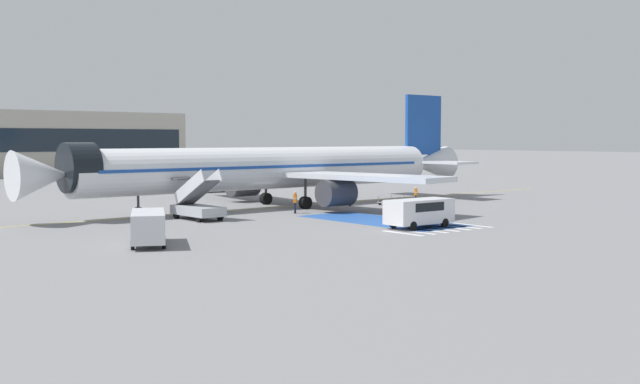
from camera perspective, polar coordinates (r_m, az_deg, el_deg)
ground_plane at (r=65.97m, az=-4.47°, el=-1.34°), size 600.00×600.00×0.00m
apron_leadline_yellow at (r=67.73m, az=-3.84°, el=-1.20°), size 80.88×0.38×0.01m
apron_stand_patch_blue at (r=57.00m, az=4.63°, el=-2.19°), size 5.59×13.60×0.01m
apron_walkway_bar_0 at (r=49.63m, az=6.33°, el=-3.14°), size 0.44×3.60×0.01m
apron_walkway_bar_1 at (r=50.50m, az=7.27°, el=-3.02°), size 0.44×3.60×0.01m
apron_walkway_bar_2 at (r=51.39m, az=8.18°, el=-2.91°), size 0.44×3.60×0.01m
apron_walkway_bar_3 at (r=52.28m, az=9.05°, el=-2.80°), size 0.44×3.60×0.01m
apron_walkway_bar_4 at (r=53.19m, az=9.90°, el=-2.69°), size 0.44×3.60×0.01m
apron_walkway_bar_5 at (r=54.11m, az=10.72°, el=-2.59°), size 0.44×3.60×0.01m
apron_walkway_bar_6 at (r=55.04m, az=11.50°, el=-2.49°), size 0.44×3.60×0.01m
airliner at (r=67.88m, az=-3.41°, el=1.82°), size 46.64×33.43×10.86m
boarding_stairs_forward at (r=58.39m, az=-9.32°, el=-1.12°), size 2.21×5.23×3.96m
fuel_tanker at (r=88.42m, az=-8.22°, el=1.07°), size 10.44×2.99×3.28m
service_van_0 at (r=52.76m, az=7.57°, el=-1.41°), size 5.15×2.27×2.00m
service_van_1 at (r=44.81m, az=-12.97°, el=-2.47°), size 4.05×5.49×1.97m
baggage_cart at (r=71.13m, az=5.45°, el=-0.75°), size 2.88×2.08×0.87m
ground_crew_0 at (r=69.18m, az=2.31°, el=-0.22°), size 0.48×0.36×1.79m
ground_crew_1 at (r=62.34m, az=-1.91°, el=-0.66°), size 0.48×0.45×1.84m
ground_crew_2 at (r=72.64m, az=7.31°, el=-0.14°), size 0.49×0.41×1.60m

